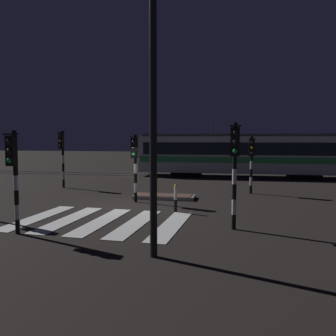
{
  "coord_description": "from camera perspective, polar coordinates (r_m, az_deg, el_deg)",
  "views": [
    {
      "loc": [
        4.52,
        -14.16,
        2.91
      ],
      "look_at": [
        1.24,
        3.31,
        1.4
      ],
      "focal_mm": 37.53,
      "sensor_mm": 36.0,
      "label": 1
    }
  ],
  "objects": [
    {
      "name": "traffic_light_corner_far_right",
      "position": [
        18.78,
        13.42,
        1.92
      ],
      "size": [
        0.36,
        0.42,
        3.02
      ],
      "color": "black",
      "rests_on": "ground"
    },
    {
      "name": "street_lamp_near_kerb",
      "position": [
        8.42,
        -2.84,
        17.75
      ],
      "size": [
        0.44,
        1.21,
        7.62
      ],
      "color": "black",
      "rests_on": "ground"
    },
    {
      "name": "crosswalk_zebra",
      "position": [
        12.63,
        -10.77,
        -8.51
      ],
      "size": [
        5.95,
        4.48,
        0.02
      ],
      "color": "silver",
      "rests_on": "ground"
    },
    {
      "name": "bollard_island_edge",
      "position": [
        13.85,
        1.24,
        -4.92
      ],
      "size": [
        0.12,
        0.12,
        1.11
      ],
      "color": "black",
      "rests_on": "ground"
    },
    {
      "name": "rail_far",
      "position": [
        28.13,
        1.34,
        -1.05
      ],
      "size": [
        80.0,
        0.12,
        0.03
      ],
      "primitive_type": "cube",
      "color": "#59595E",
      "rests_on": "ground"
    },
    {
      "name": "ground_plane",
      "position": [
        15.15,
        -6.98,
        -6.26
      ],
      "size": [
        120.0,
        120.0,
        0.0
      ],
      "primitive_type": "plane",
      "color": "black"
    },
    {
      "name": "traffic_light_median_centre",
      "position": [
        15.87,
        -5.41,
        1.64
      ],
      "size": [
        0.36,
        0.42,
        3.07
      ],
      "color": "black",
      "rests_on": "ground"
    },
    {
      "name": "tram",
      "position": [
        26.92,
        12.19,
        2.28
      ],
      "size": [
        15.85,
        2.58,
        4.15
      ],
      "color": "silver",
      "rests_on": "ground"
    },
    {
      "name": "traffic_light_corner_far_left",
      "position": [
        21.38,
        -16.83,
        2.78
      ],
      "size": [
        0.36,
        0.42,
        3.35
      ],
      "color": "black",
      "rests_on": "ground"
    },
    {
      "name": "traffic_light_corner_near_right",
      "position": [
        11.16,
        10.79,
        1.36
      ],
      "size": [
        0.36,
        0.42,
        3.41
      ],
      "color": "black",
      "rests_on": "ground"
    },
    {
      "name": "traffic_island",
      "position": [
        17.05,
        -0.58,
        -4.67
      ],
      "size": [
        2.94,
        1.13,
        0.18
      ],
      "color": "slate",
      "rests_on": "ground"
    },
    {
      "name": "rail_near",
      "position": [
        26.72,
        0.84,
        -1.36
      ],
      "size": [
        80.0,
        0.12,
        0.03
      ],
      "primitive_type": "cube",
      "color": "#59595E",
      "rests_on": "ground"
    },
    {
      "name": "traffic_light_kerb_mid_left",
      "position": [
        11.42,
        -23.8,
        0.23
      ],
      "size": [
        0.36,
        0.42,
        3.14
      ],
      "color": "black",
      "rests_on": "ground"
    }
  ]
}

